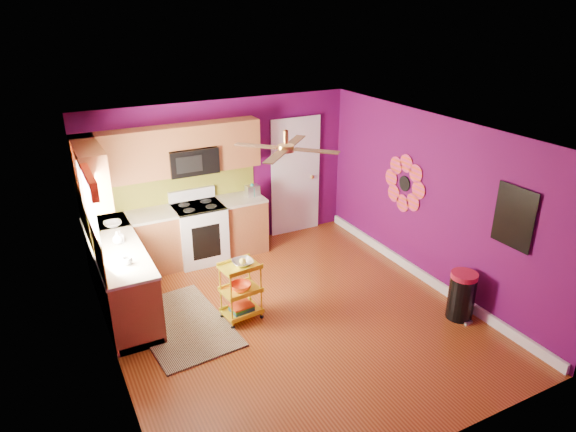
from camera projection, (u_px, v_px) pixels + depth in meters
ground at (293, 317)px, 6.87m from camera, size 5.00×5.00×0.00m
room_envelope at (295, 204)px, 6.25m from camera, size 4.54×5.04×2.52m
lower_cabinets at (156, 254)px, 7.62m from camera, size 2.81×2.31×0.94m
electric_range at (200, 232)px, 8.23m from camera, size 0.76×0.66×1.13m
upper_cabinetry at (148, 159)px, 7.43m from camera, size 2.80×2.30×1.26m
left_window at (88, 198)px, 6.12m from camera, size 0.08×1.35×1.08m
panel_door at (295, 178)px, 9.07m from camera, size 0.95×0.11×2.15m
right_wall_art at (449, 197)px, 6.98m from camera, size 0.04×2.74×1.04m
ceiling_fan at (286, 147)px, 6.15m from camera, size 1.01×1.01×0.26m
shag_rug at (182, 324)px, 6.70m from camera, size 1.20×1.79×0.02m
rolling_cart at (241, 288)px, 6.68m from camera, size 0.53×0.41×0.89m
trash_can at (462, 295)px, 6.75m from camera, size 0.37×0.39×0.67m
teal_kettle at (252, 191)px, 8.45m from camera, size 0.18×0.18×0.21m
toaster at (252, 191)px, 8.43m from camera, size 0.22×0.15×0.18m
soap_bottle_a at (120, 237)px, 6.81m from camera, size 0.08×0.08×0.17m
soap_bottle_b at (118, 238)px, 6.77m from camera, size 0.14×0.14×0.18m
counter_dish at (113, 224)px, 7.32m from camera, size 0.25×0.25×0.06m
counter_cup at (127, 261)px, 6.24m from camera, size 0.12×0.12×0.10m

